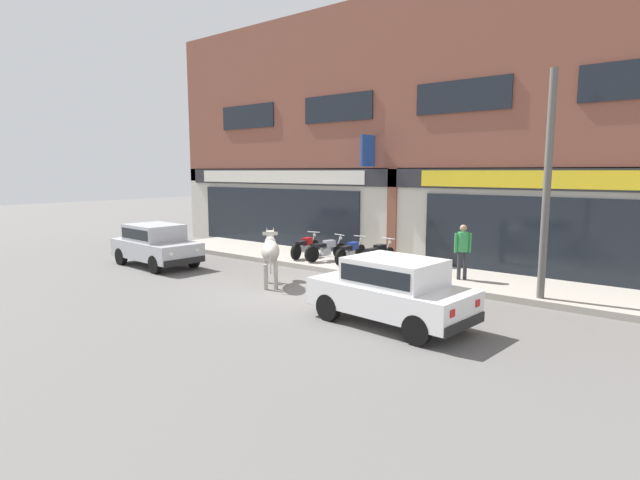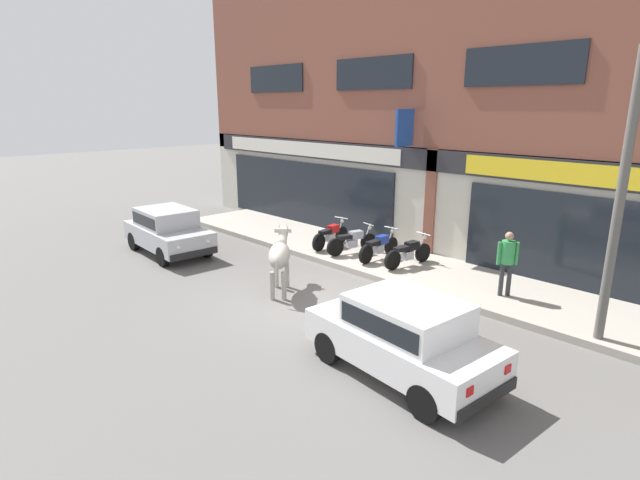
{
  "view_description": "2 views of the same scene",
  "coord_description": "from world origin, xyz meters",
  "px_view_note": "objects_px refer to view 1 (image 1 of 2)",
  "views": [
    {
      "loc": [
        9.03,
        -10.34,
        3.3
      ],
      "look_at": [
        -0.02,
        1.0,
        1.28
      ],
      "focal_mm": 28.0,
      "sensor_mm": 36.0,
      "label": 1
    },
    {
      "loc": [
        8.42,
        -7.83,
        4.68
      ],
      "look_at": [
        -0.65,
        1.0,
        1.23
      ],
      "focal_mm": 28.0,
      "sensor_mm": 36.0,
      "label": 2
    }
  ],
  "objects_px": {
    "car_1": "(392,288)",
    "motorcycle_0": "(305,247)",
    "motorcycle_1": "(326,249)",
    "utility_pole": "(547,186)",
    "pedestrian": "(463,246)",
    "cow": "(270,251)",
    "car_0": "(155,243)",
    "motorcycle_3": "(377,254)",
    "motorcycle_2": "(351,252)"
  },
  "relations": [
    {
      "from": "motorcycle_0",
      "to": "motorcycle_1",
      "type": "height_order",
      "value": "same"
    },
    {
      "from": "motorcycle_3",
      "to": "pedestrian",
      "type": "distance_m",
      "value": 3.1
    },
    {
      "from": "cow",
      "to": "utility_pole",
      "type": "xyz_separation_m",
      "value": [
        6.72,
        2.64,
        1.92
      ]
    },
    {
      "from": "cow",
      "to": "utility_pole",
      "type": "height_order",
      "value": "utility_pole"
    },
    {
      "from": "motorcycle_1",
      "to": "motorcycle_2",
      "type": "relative_size",
      "value": 0.98
    },
    {
      "from": "car_1",
      "to": "utility_pole",
      "type": "relative_size",
      "value": 0.68
    },
    {
      "from": "motorcycle_3",
      "to": "motorcycle_1",
      "type": "bearing_deg",
      "value": -173.65
    },
    {
      "from": "motorcycle_3",
      "to": "car_1",
      "type": "bearing_deg",
      "value": -54.9
    },
    {
      "from": "motorcycle_2",
      "to": "motorcycle_3",
      "type": "xyz_separation_m",
      "value": [
        1.0,
        0.09,
        0.0
      ]
    },
    {
      "from": "car_1",
      "to": "pedestrian",
      "type": "xyz_separation_m",
      "value": [
        -0.34,
        4.55,
        0.34
      ]
    },
    {
      "from": "motorcycle_3",
      "to": "utility_pole",
      "type": "distance_m",
      "value": 6.01
    },
    {
      "from": "motorcycle_0",
      "to": "motorcycle_1",
      "type": "relative_size",
      "value": 1.01
    },
    {
      "from": "car_1",
      "to": "motorcycle_2",
      "type": "relative_size",
      "value": 2.05
    },
    {
      "from": "car_0",
      "to": "motorcycle_3",
      "type": "height_order",
      "value": "car_0"
    },
    {
      "from": "pedestrian",
      "to": "car_1",
      "type": "bearing_deg",
      "value": -85.78
    },
    {
      "from": "motorcycle_1",
      "to": "car_1",
      "type": "bearing_deg",
      "value": -40.57
    },
    {
      "from": "motorcycle_1",
      "to": "utility_pole",
      "type": "distance_m",
      "value": 7.8
    },
    {
      "from": "motorcycle_2",
      "to": "car_0",
      "type": "bearing_deg",
      "value": -144.19
    },
    {
      "from": "car_0",
      "to": "motorcycle_2",
      "type": "bearing_deg",
      "value": 35.81
    },
    {
      "from": "car_0",
      "to": "motorcycle_1",
      "type": "xyz_separation_m",
      "value": [
        4.54,
        3.85,
        -0.26
      ]
    },
    {
      "from": "motorcycle_1",
      "to": "utility_pole",
      "type": "bearing_deg",
      "value": -6.47
    },
    {
      "from": "motorcycle_3",
      "to": "motorcycle_2",
      "type": "bearing_deg",
      "value": -174.59
    },
    {
      "from": "car_1",
      "to": "motorcycle_1",
      "type": "xyz_separation_m",
      "value": [
        -5.33,
        4.57,
        -0.26
      ]
    },
    {
      "from": "motorcycle_0",
      "to": "utility_pole",
      "type": "xyz_separation_m",
      "value": [
        8.39,
        -0.88,
        2.37
      ]
    },
    {
      "from": "car_1",
      "to": "motorcycle_3",
      "type": "bearing_deg",
      "value": 125.1
    },
    {
      "from": "motorcycle_2",
      "to": "car_1",
      "type": "bearing_deg",
      "value": -47.06
    },
    {
      "from": "pedestrian",
      "to": "utility_pole",
      "type": "xyz_separation_m",
      "value": [
        2.39,
        -0.82,
        1.77
      ]
    },
    {
      "from": "car_0",
      "to": "utility_pole",
      "type": "height_order",
      "value": "utility_pole"
    },
    {
      "from": "car_0",
      "to": "motorcycle_3",
      "type": "bearing_deg",
      "value": 32.0
    },
    {
      "from": "car_1",
      "to": "motorcycle_1",
      "type": "height_order",
      "value": "car_1"
    },
    {
      "from": "cow",
      "to": "car_0",
      "type": "xyz_separation_m",
      "value": [
        -5.2,
        -0.36,
        -0.19
      ]
    },
    {
      "from": "car_1",
      "to": "motorcycle_0",
      "type": "xyz_separation_m",
      "value": [
        -6.33,
        4.61,
        -0.26
      ]
    },
    {
      "from": "motorcycle_0",
      "to": "motorcycle_2",
      "type": "height_order",
      "value": "same"
    },
    {
      "from": "pedestrian",
      "to": "utility_pole",
      "type": "height_order",
      "value": "utility_pole"
    },
    {
      "from": "motorcycle_3",
      "to": "pedestrian",
      "type": "relative_size",
      "value": 1.13
    },
    {
      "from": "car_0",
      "to": "pedestrian",
      "type": "xyz_separation_m",
      "value": [
        9.53,
        3.83,
        0.34
      ]
    },
    {
      "from": "cow",
      "to": "utility_pole",
      "type": "relative_size",
      "value": 0.31
    },
    {
      "from": "pedestrian",
      "to": "utility_pole",
      "type": "bearing_deg",
      "value": -19.04
    },
    {
      "from": "cow",
      "to": "car_1",
      "type": "relative_size",
      "value": 0.45
    },
    {
      "from": "car_0",
      "to": "car_1",
      "type": "relative_size",
      "value": 0.99
    },
    {
      "from": "motorcycle_0",
      "to": "utility_pole",
      "type": "distance_m",
      "value": 8.76
    },
    {
      "from": "car_1",
      "to": "motorcycle_0",
      "type": "bearing_deg",
      "value": 143.95
    },
    {
      "from": "cow",
      "to": "pedestrian",
      "type": "height_order",
      "value": "pedestrian"
    },
    {
      "from": "cow",
      "to": "car_0",
      "type": "relative_size",
      "value": 0.46
    },
    {
      "from": "cow",
      "to": "motorcycle_3",
      "type": "xyz_separation_m",
      "value": [
        1.3,
        3.7,
        -0.45
      ]
    },
    {
      "from": "utility_pole",
      "to": "motorcycle_1",
      "type": "bearing_deg",
      "value": 173.53
    },
    {
      "from": "motorcycle_1",
      "to": "utility_pole",
      "type": "height_order",
      "value": "utility_pole"
    },
    {
      "from": "car_0",
      "to": "motorcycle_0",
      "type": "bearing_deg",
      "value": 47.68
    },
    {
      "from": "cow",
      "to": "car_0",
      "type": "bearing_deg",
      "value": -175.99
    },
    {
      "from": "car_1",
      "to": "utility_pole",
      "type": "distance_m",
      "value": 4.75
    }
  ]
}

